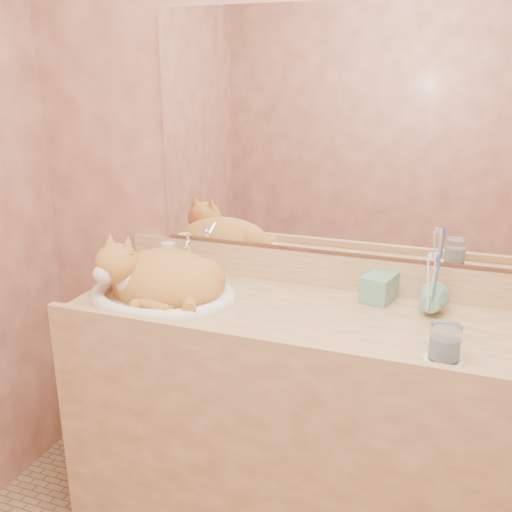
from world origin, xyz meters
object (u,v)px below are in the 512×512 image
(sink_basin, at_px, (162,275))
(water_glass, at_px, (445,342))
(vanity_counter, at_px, (312,432))
(toothbrush_cup, at_px, (430,306))
(cat, at_px, (159,276))
(soap_dispenser, at_px, (373,277))

(sink_basin, height_order, water_glass, sink_basin)
(vanity_counter, height_order, sink_basin, sink_basin)
(vanity_counter, relative_size, sink_basin, 3.19)
(water_glass, bearing_deg, toothbrush_cup, 101.67)
(sink_basin, relative_size, toothbrush_cup, 5.14)
(toothbrush_cup, relative_size, water_glass, 1.03)
(toothbrush_cup, bearing_deg, water_glass, -78.33)
(sink_basin, xyz_separation_m, cat, (-0.01, 0.01, -0.01))
(cat, bearing_deg, sink_basin, -27.85)
(cat, xyz_separation_m, toothbrush_cup, (0.88, 0.10, -0.02))
(soap_dispenser, bearing_deg, cat, -154.94)
(sink_basin, distance_m, toothbrush_cup, 0.87)
(vanity_counter, distance_m, soap_dispenser, 0.56)
(vanity_counter, bearing_deg, cat, -178.93)
(vanity_counter, xyz_separation_m, cat, (-0.55, -0.01, 0.49))
(sink_basin, bearing_deg, water_glass, -15.80)
(vanity_counter, height_order, cat, cat)
(cat, distance_m, toothbrush_cup, 0.89)
(cat, relative_size, soap_dispenser, 2.05)
(vanity_counter, distance_m, toothbrush_cup, 0.58)
(vanity_counter, relative_size, water_glass, 16.90)
(sink_basin, distance_m, soap_dispenser, 0.70)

